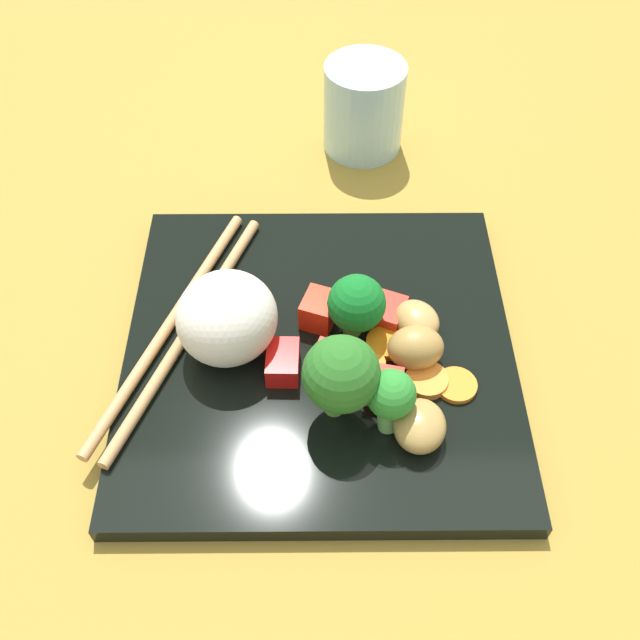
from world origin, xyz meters
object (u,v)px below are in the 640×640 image
(rice_mound, at_px, (226,316))
(carrot_slice_2, at_px, (426,380))
(drinking_glass, at_px, (363,108))
(square_plate, at_px, (318,352))
(chopstick_pair, at_px, (178,326))
(broccoli_floret_2, at_px, (340,375))

(rice_mound, bearing_deg, carrot_slice_2, -103.77)
(drinking_glass, bearing_deg, carrot_slice_2, -173.30)
(square_plate, distance_m, carrot_slice_2, 0.08)
(square_plate, distance_m, chopstick_pair, 0.10)
(square_plate, distance_m, rice_mound, 0.07)
(square_plate, xyz_separation_m, drinking_glass, (0.25, -0.04, 0.03))
(rice_mound, height_order, carrot_slice_2, rice_mound)
(rice_mound, height_order, chopstick_pair, rice_mound)
(drinking_glass, bearing_deg, rice_mound, 157.36)
(carrot_slice_2, distance_m, drinking_glass, 0.28)
(rice_mound, distance_m, broccoli_floret_2, 0.10)
(carrot_slice_2, xyz_separation_m, chopstick_pair, (0.05, 0.17, 0.00))
(chopstick_pair, bearing_deg, square_plate, 102.65)
(rice_mound, bearing_deg, chopstick_pair, 71.35)
(chopstick_pair, height_order, drinking_glass, drinking_glass)
(drinking_glass, bearing_deg, broccoli_floret_2, 174.94)
(square_plate, height_order, broccoli_floret_2, broccoli_floret_2)
(carrot_slice_2, bearing_deg, chopstick_pair, 75.14)
(broccoli_floret_2, relative_size, carrot_slice_2, 2.39)
(square_plate, relative_size, drinking_glass, 3.38)
(rice_mound, xyz_separation_m, carrot_slice_2, (-0.03, -0.14, -0.03))
(carrot_slice_2, bearing_deg, drinking_glass, 6.70)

